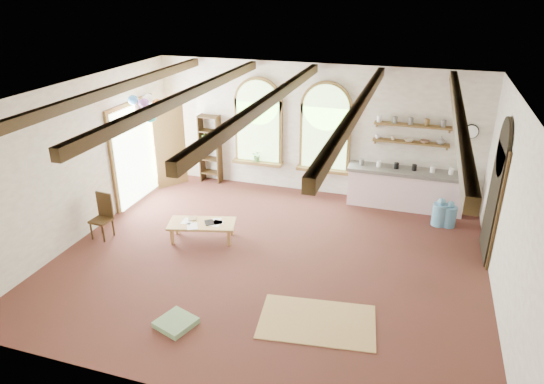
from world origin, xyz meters
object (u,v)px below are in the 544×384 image
at_px(coffee_table, 202,225).
at_px(side_chair, 103,225).
at_px(balloon_cluster, 144,109).
at_px(kitchen_counter, 405,188).

relative_size(coffee_table, side_chair, 1.54).
bearing_deg(side_chair, balloon_cluster, 83.89).
bearing_deg(balloon_cluster, kitchen_counter, 16.31).
bearing_deg(balloon_cluster, coffee_table, -33.22).
height_order(kitchen_counter, balloon_cluster, balloon_cluster).
distance_m(coffee_table, balloon_cluster, 2.97).
bearing_deg(coffee_table, side_chair, -165.33).
bearing_deg(side_chair, coffee_table, 14.67).
bearing_deg(kitchen_counter, balloon_cluster, -163.69).
height_order(kitchen_counter, side_chair, side_chair).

